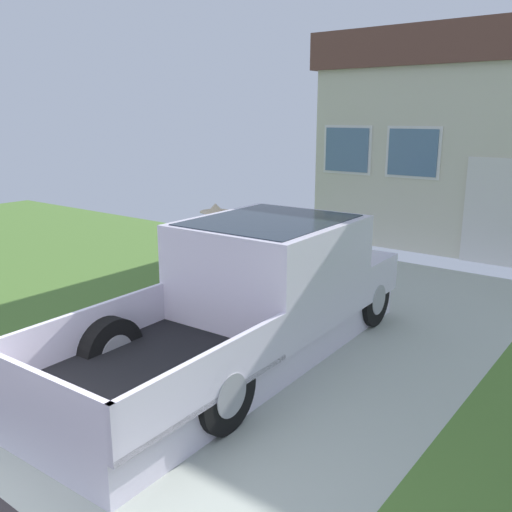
# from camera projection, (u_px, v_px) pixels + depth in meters

# --- Properties ---
(pickup_truck) EXTENTS (2.17, 5.59, 1.70)m
(pickup_truck) POSITION_uv_depth(u_px,v_px,m) (261.00, 293.00, 7.15)
(pickup_truck) COLOR white
(pickup_truck) RESTS_ON ground
(person_with_hat) EXTENTS (0.52, 0.47, 1.72)m
(person_with_hat) POSITION_uv_depth(u_px,v_px,m) (216.00, 254.00, 8.40)
(person_with_hat) COLOR navy
(person_with_hat) RESTS_ON ground
(handbag) EXTENTS (0.39, 0.15, 0.43)m
(handbag) POSITION_uv_depth(u_px,v_px,m) (208.00, 312.00, 8.27)
(handbag) COLOR #B24C56
(handbag) RESTS_ON ground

